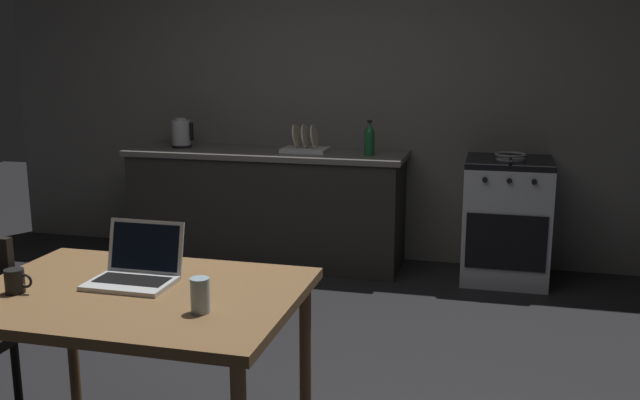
{
  "coord_description": "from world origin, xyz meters",
  "views": [
    {
      "loc": [
        1.21,
        -3.0,
        1.64
      ],
      "look_at": [
        0.27,
        0.7,
        0.83
      ],
      "focal_mm": 39.5,
      "sensor_mm": 36.0,
      "label": 1
    }
  ],
  "objects_px": {
    "stove_oven": "(506,220)",
    "coffee_mug": "(15,281)",
    "bottle": "(369,139)",
    "drinking_glass": "(200,295)",
    "electric_kettle": "(181,133)",
    "frying_pan": "(511,156)",
    "laptop": "(135,271)",
    "dining_table": "(136,309)",
    "dish_rack": "(305,146)"
  },
  "relations": [
    {
      "from": "stove_oven",
      "to": "coffee_mug",
      "type": "bearing_deg",
      "value": -121.14
    },
    {
      "from": "bottle",
      "to": "drinking_glass",
      "type": "relative_size",
      "value": 2.09
    },
    {
      "from": "electric_kettle",
      "to": "frying_pan",
      "type": "relative_size",
      "value": 0.6
    },
    {
      "from": "stove_oven",
      "to": "drinking_glass",
      "type": "height_order",
      "value": "stove_oven"
    },
    {
      "from": "electric_kettle",
      "to": "coffee_mug",
      "type": "bearing_deg",
      "value": -76.33
    },
    {
      "from": "laptop",
      "to": "bottle",
      "type": "xyz_separation_m",
      "value": [
        0.43,
        2.71,
        0.21
      ]
    },
    {
      "from": "coffee_mug",
      "to": "dining_table",
      "type": "bearing_deg",
      "value": 17.59
    },
    {
      "from": "bottle",
      "to": "stove_oven",
      "type": "bearing_deg",
      "value": 2.71
    },
    {
      "from": "stove_oven",
      "to": "dining_table",
      "type": "height_order",
      "value": "stove_oven"
    },
    {
      "from": "dining_table",
      "to": "frying_pan",
      "type": "height_order",
      "value": "frying_pan"
    },
    {
      "from": "dining_table",
      "to": "drinking_glass",
      "type": "bearing_deg",
      "value": -23.92
    },
    {
      "from": "dish_rack",
      "to": "dining_table",
      "type": "bearing_deg",
      "value": -87.56
    },
    {
      "from": "dining_table",
      "to": "bottle",
      "type": "distance_m",
      "value": 2.84
    },
    {
      "from": "frying_pan",
      "to": "coffee_mug",
      "type": "distance_m",
      "value": 3.46
    },
    {
      "from": "dining_table",
      "to": "coffee_mug",
      "type": "xyz_separation_m",
      "value": [
        -0.42,
        -0.13,
        0.12
      ]
    },
    {
      "from": "laptop",
      "to": "frying_pan",
      "type": "bearing_deg",
      "value": 62.36
    },
    {
      "from": "drinking_glass",
      "to": "dish_rack",
      "type": "distance_m",
      "value": 3.03
    },
    {
      "from": "coffee_mug",
      "to": "laptop",
      "type": "bearing_deg",
      "value": 31.04
    },
    {
      "from": "stove_oven",
      "to": "bottle",
      "type": "bearing_deg",
      "value": -177.29
    },
    {
      "from": "electric_kettle",
      "to": "dish_rack",
      "type": "distance_m",
      "value": 1.02
    },
    {
      "from": "bottle",
      "to": "frying_pan",
      "type": "relative_size",
      "value": 0.66
    },
    {
      "from": "drinking_glass",
      "to": "dining_table",
      "type": "bearing_deg",
      "value": 156.08
    },
    {
      "from": "bottle",
      "to": "dish_rack",
      "type": "bearing_deg",
      "value": 174.3
    },
    {
      "from": "frying_pan",
      "to": "drinking_glass",
      "type": "height_order",
      "value": "frying_pan"
    },
    {
      "from": "laptop",
      "to": "drinking_glass",
      "type": "distance_m",
      "value": 0.45
    },
    {
      "from": "dining_table",
      "to": "laptop",
      "type": "height_order",
      "value": "laptop"
    },
    {
      "from": "coffee_mug",
      "to": "frying_pan",
      "type": "bearing_deg",
      "value": 58.56
    },
    {
      "from": "dish_rack",
      "to": "bottle",
      "type": "bearing_deg",
      "value": -5.7
    },
    {
      "from": "dish_rack",
      "to": "coffee_mug",
      "type": "bearing_deg",
      "value": -95.65
    },
    {
      "from": "electric_kettle",
      "to": "coffee_mug",
      "type": "xyz_separation_m",
      "value": [
        0.72,
        -2.98,
        -0.2
      ]
    },
    {
      "from": "dining_table",
      "to": "frying_pan",
      "type": "relative_size",
      "value": 3.16
    },
    {
      "from": "frying_pan",
      "to": "drinking_glass",
      "type": "xyz_separation_m",
      "value": [
        -1.06,
        -2.96,
        -0.09
      ]
    },
    {
      "from": "coffee_mug",
      "to": "dish_rack",
      "type": "xyz_separation_m",
      "value": [
        0.29,
        2.98,
        0.13
      ]
    },
    {
      "from": "frying_pan",
      "to": "dish_rack",
      "type": "xyz_separation_m",
      "value": [
        -1.51,
        0.03,
        0.02
      ]
    },
    {
      "from": "electric_kettle",
      "to": "frying_pan",
      "type": "distance_m",
      "value": 2.53
    },
    {
      "from": "laptop",
      "to": "coffee_mug",
      "type": "relative_size",
      "value": 2.88
    },
    {
      "from": "laptop",
      "to": "electric_kettle",
      "type": "relative_size",
      "value": 1.37
    },
    {
      "from": "electric_kettle",
      "to": "bottle",
      "type": "height_order",
      "value": "bottle"
    },
    {
      "from": "laptop",
      "to": "stove_oven",
      "type": "bearing_deg",
      "value": 62.66
    },
    {
      "from": "dining_table",
      "to": "dish_rack",
      "type": "distance_m",
      "value": 2.86
    },
    {
      "from": "dining_table",
      "to": "drinking_glass",
      "type": "relative_size",
      "value": 10.02
    },
    {
      "from": "coffee_mug",
      "to": "dish_rack",
      "type": "relative_size",
      "value": 0.33
    },
    {
      "from": "bottle",
      "to": "coffee_mug",
      "type": "height_order",
      "value": "bottle"
    },
    {
      "from": "stove_oven",
      "to": "bottle",
      "type": "xyz_separation_m",
      "value": [
        -1.0,
        -0.05,
        0.56
      ]
    },
    {
      "from": "stove_oven",
      "to": "dining_table",
      "type": "bearing_deg",
      "value": -115.92
    },
    {
      "from": "stove_oven",
      "to": "coffee_mug",
      "type": "relative_size",
      "value": 7.96
    },
    {
      "from": "bottle",
      "to": "dish_rack",
      "type": "xyz_separation_m",
      "value": [
        -0.5,
        0.05,
        -0.07
      ]
    },
    {
      "from": "bottle",
      "to": "coffee_mug",
      "type": "relative_size",
      "value": 2.31
    },
    {
      "from": "frying_pan",
      "to": "drinking_glass",
      "type": "bearing_deg",
      "value": -109.6
    },
    {
      "from": "frying_pan",
      "to": "bottle",
      "type": "bearing_deg",
      "value": -178.88
    }
  ]
}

